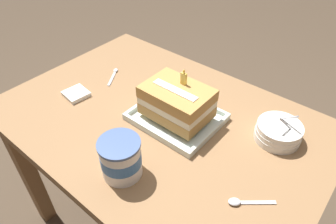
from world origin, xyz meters
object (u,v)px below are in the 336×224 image
at_px(serving_spoon_by_bowls, 114,74).
at_px(napkin_pile, 76,94).
at_px(foil_tray, 176,118).
at_px(ice_cream_tub, 121,158).
at_px(serving_spoon_near_tray, 240,202).
at_px(bowl_stack, 278,132).
at_px(birthday_cake, 177,102).

xyz_separation_m(serving_spoon_by_bowls, napkin_pile, (-0.00, -0.19, 0.00)).
xyz_separation_m(foil_tray, serving_spoon_by_bowls, (-0.37, 0.06, -0.00)).
distance_m(ice_cream_tub, serving_spoon_near_tray, 0.34).
bearing_deg(bowl_stack, serving_spoon_near_tray, -84.67).
distance_m(bowl_stack, serving_spoon_by_bowls, 0.68).
xyz_separation_m(foil_tray, ice_cream_tub, (0.02, -0.28, 0.05)).
bearing_deg(ice_cream_tub, foil_tray, 94.85).
height_order(birthday_cake, napkin_pile, birthday_cake).
bearing_deg(foil_tray, serving_spoon_by_bowls, 171.54).
bearing_deg(napkin_pile, birthday_cake, 19.85).
height_order(serving_spoon_near_tray, napkin_pile, napkin_pile).
height_order(serving_spoon_by_bowls, napkin_pile, napkin_pile).
xyz_separation_m(serving_spoon_near_tray, serving_spoon_by_bowls, (-0.70, 0.21, -0.00)).
height_order(foil_tray, serving_spoon_by_bowls, foil_tray).
bearing_deg(ice_cream_tub, napkin_pile, 160.40).
bearing_deg(serving_spoon_by_bowls, bowl_stack, 6.45).
bearing_deg(napkin_pile, bowl_stack, 21.48).
relative_size(birthday_cake, serving_spoon_by_bowls, 1.95).
distance_m(foil_tray, ice_cream_tub, 0.28).
height_order(birthday_cake, serving_spoon_by_bowls, birthday_cake).
distance_m(foil_tray, serving_spoon_by_bowls, 0.38).
height_order(birthday_cake, ice_cream_tub, birthday_cake).
bearing_deg(birthday_cake, serving_spoon_near_tray, -24.94).
relative_size(serving_spoon_by_bowls, napkin_pile, 1.19).
xyz_separation_m(birthday_cake, bowl_stack, (0.30, 0.13, -0.05)).
height_order(bowl_stack, serving_spoon_by_bowls, bowl_stack).
height_order(birthday_cake, bowl_stack, birthday_cake).
xyz_separation_m(bowl_stack, serving_spoon_by_bowls, (-0.68, -0.08, -0.02)).
xyz_separation_m(birthday_cake, napkin_pile, (-0.37, -0.14, -0.07)).
height_order(foil_tray, ice_cream_tub, ice_cream_tub).
xyz_separation_m(serving_spoon_near_tray, napkin_pile, (-0.71, 0.02, 0.00)).
xyz_separation_m(birthday_cake, ice_cream_tub, (0.02, -0.28, -0.02)).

